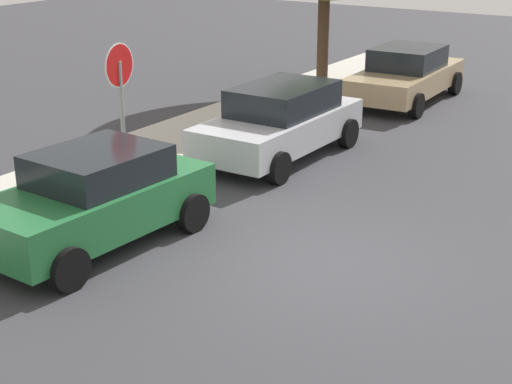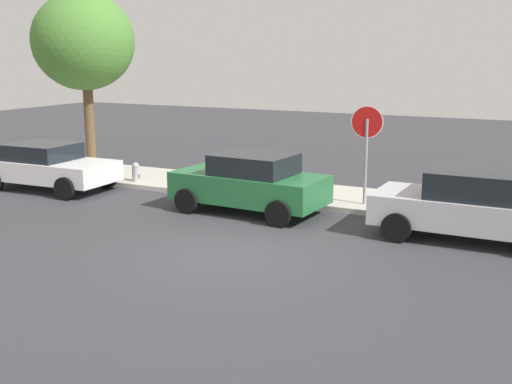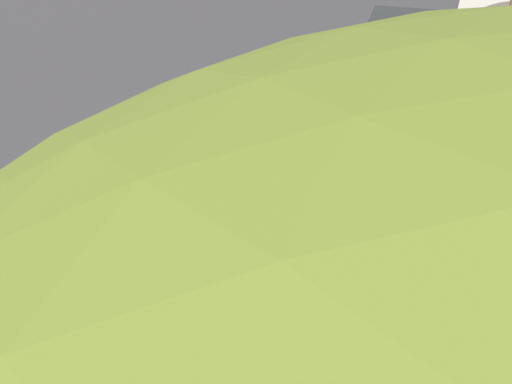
# 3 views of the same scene
# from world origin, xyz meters

# --- Properties ---
(ground_plane) EXTENTS (60.00, 60.00, 0.00)m
(ground_plane) POSITION_xyz_m (0.00, 0.00, 0.00)
(ground_plane) COLOR #38383D
(sidewalk_curb) EXTENTS (32.00, 2.63, 0.14)m
(sidewalk_curb) POSITION_xyz_m (0.00, 5.46, 0.07)
(sidewalk_curb) COLOR beige
(sidewalk_curb) RESTS_ON ground_plane
(stop_sign) EXTENTS (0.82, 0.09, 2.67)m
(stop_sign) POSITION_xyz_m (1.25, 4.80, 1.85)
(stop_sign) COLOR gray
(stop_sign) RESTS_ON ground_plane
(parked_car_green) EXTENTS (3.93, 2.14, 1.50)m
(parked_car_green) POSITION_xyz_m (-1.22, 3.18, 0.77)
(parked_car_green) COLOR #236B38
(parked_car_green) RESTS_ON ground_plane
(parked_car_silver) EXTENTS (4.29, 2.00, 1.52)m
(parked_car_silver) POSITION_xyz_m (4.25, 3.15, 0.78)
(parked_car_silver) COLOR silver
(parked_car_silver) RESTS_ON ground_plane
(parked_car_white) EXTENTS (4.01, 2.11, 1.36)m
(parked_car_white) POSITION_xyz_m (-7.82, 3.00, 0.70)
(parked_car_white) COLOR white
(parked_car_white) RESTS_ON ground_plane
(fire_hydrant) EXTENTS (0.30, 0.22, 0.72)m
(fire_hydrant) POSITION_xyz_m (-5.85, 4.59, 0.36)
(fire_hydrant) COLOR #A5A5A8
(fire_hydrant) RESTS_ON ground_plane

